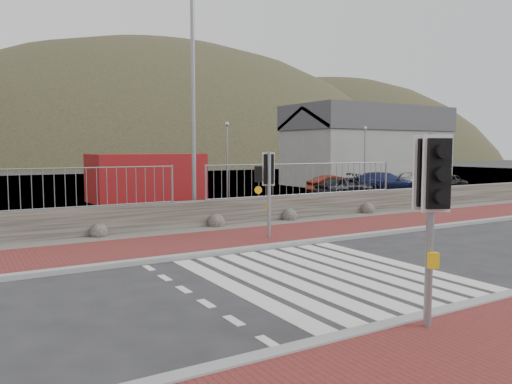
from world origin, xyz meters
TOP-DOWN VIEW (x-y plane):
  - ground at (0.00, 0.00)m, footprint 220.00×220.00m
  - sidewalk_far at (0.00, 4.50)m, footprint 40.00×3.00m
  - kerb_near at (0.00, -3.00)m, footprint 40.00×0.25m
  - kerb_far at (0.00, 3.00)m, footprint 40.00×0.25m
  - zebra_crossing at (-0.00, 0.00)m, footprint 4.62×5.60m
  - gravel_strip at (0.00, 6.50)m, footprint 40.00×1.50m
  - stone_wall at (0.00, 7.30)m, footprint 40.00×0.60m
  - railing at (0.00, 7.15)m, footprint 18.07×0.07m
  - quay at (0.00, 27.90)m, footprint 120.00×40.00m
  - water at (0.00, 62.90)m, footprint 220.00×50.00m
  - harbor_building at (20.00, 19.90)m, footprint 12.20×6.20m
  - hills_backdrop at (6.74, 87.90)m, footprint 254.00×90.00m
  - traffic_signal_near at (-0.79, -3.33)m, footprint 0.48×0.39m
  - traffic_signal_far at (1.14, 4.07)m, footprint 0.63×0.39m
  - streetlight at (0.73, 8.16)m, footprint 1.71×0.85m
  - shipping_container at (1.84, 16.84)m, footprint 5.95×2.85m
  - car_a at (11.75, 12.90)m, footprint 3.50×1.48m
  - car_b at (12.39, 14.42)m, footprint 3.56×1.83m
  - car_c at (15.55, 13.69)m, footprint 4.69×2.78m
  - car_d at (18.60, 13.91)m, footprint 4.44×2.30m
  - car_e at (20.69, 12.97)m, footprint 3.42×1.97m

SIDE VIEW (x-z plane):
  - hills_backdrop at x=6.74m, z-range -73.05..26.95m
  - ground at x=0.00m, z-range 0.00..0.00m
  - quay at x=0.00m, z-range -0.25..0.25m
  - water at x=0.00m, z-range -0.03..0.03m
  - zebra_crossing at x=0.00m, z-range 0.00..0.01m
  - gravel_strip at x=0.00m, z-range 0.00..0.06m
  - sidewalk_far at x=0.00m, z-range 0.00..0.08m
  - kerb_near at x=0.00m, z-range -0.01..0.11m
  - kerb_far at x=0.00m, z-range -0.01..0.11m
  - stone_wall at x=0.00m, z-range 0.00..0.90m
  - car_e at x=20.69m, z-range 0.00..1.09m
  - car_b at x=12.39m, z-range 0.00..1.12m
  - car_a at x=11.75m, z-range 0.00..1.18m
  - car_d at x=18.60m, z-range 0.00..1.19m
  - car_c at x=15.55m, z-range 0.00..1.27m
  - shipping_container at x=1.84m, z-range 0.00..2.41m
  - railing at x=0.00m, z-range 1.21..2.43m
  - traffic_signal_far at x=1.14m, z-range 0.58..3.15m
  - traffic_signal_near at x=-0.79m, z-range 0.63..3.51m
  - harbor_building at x=20.00m, z-range 0.03..5.83m
  - streetlight at x=0.73m, z-range 0.53..9.02m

